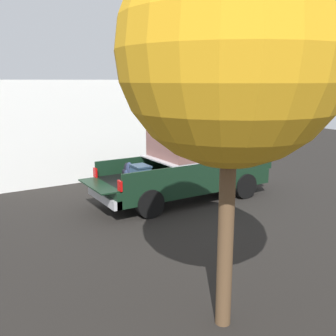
{
  "coord_description": "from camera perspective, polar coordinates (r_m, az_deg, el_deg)",
  "views": [
    {
      "loc": [
        -6.68,
        -9.89,
        3.73
      ],
      "look_at": [
        -0.6,
        0.0,
        1.1
      ],
      "focal_mm": 41.51,
      "sensor_mm": 36.0,
      "label": 1
    }
  ],
  "objects": [
    {
      "name": "building_facade",
      "position": [
        15.07,
        -9.05,
        5.54
      ],
      "size": [
        8.5,
        0.36,
        3.75
      ],
      "primitive_type": "cube",
      "color": "white",
      "rests_on": "ground_plane"
    },
    {
      "name": "pickup_truck",
      "position": [
        12.46,
        3.84,
        -0.07
      ],
      "size": [
        6.05,
        2.06,
        2.23
      ],
      "color": "black",
      "rests_on": "ground_plane"
    },
    {
      "name": "ground_plane",
      "position": [
        12.5,
        2.35,
        -4.6
      ],
      "size": [
        40.0,
        40.0,
        0.0
      ],
      "primitive_type": "plane",
      "color": "black"
    },
    {
      "name": "tree_background",
      "position": [
        5.51,
        9.39,
        16.42
      ],
      "size": [
        3.17,
        3.17,
        5.7
      ],
      "color": "brown",
      "rests_on": "ground_plane"
    }
  ]
}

